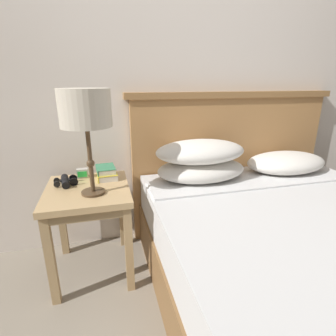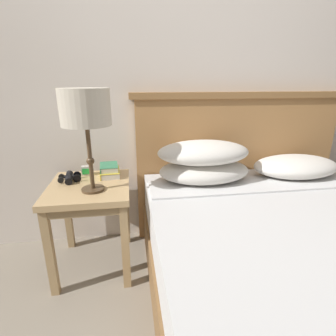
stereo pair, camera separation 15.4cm
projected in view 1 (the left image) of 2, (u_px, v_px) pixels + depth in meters
The scene contains 8 objects.
wall_back at pixel (166, 62), 1.79m from camera, with size 8.00×0.06×2.60m.
nightstand at pixel (89, 201), 1.57m from camera, with size 0.48×0.53×0.57m.
bed at pixel (296, 253), 1.39m from camera, with size 1.61×1.89×1.10m.
table_lamp at pixel (85, 111), 1.33m from camera, with size 0.26×0.26×0.57m.
book_on_nightstand at pixel (107, 175), 1.71m from camera, with size 0.13×0.20×0.04m.
book_stacked_on_top at pixel (105, 169), 1.69m from camera, with size 0.13×0.17×0.04m.
binoculars_pair at pixel (65, 181), 1.59m from camera, with size 0.15×0.16×0.05m.
alarm_clock at pixel (82, 173), 1.70m from camera, with size 0.07×0.05×0.06m.
Camera 1 is at (-0.47, -0.77, 1.17)m, focal length 28.00 mm.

